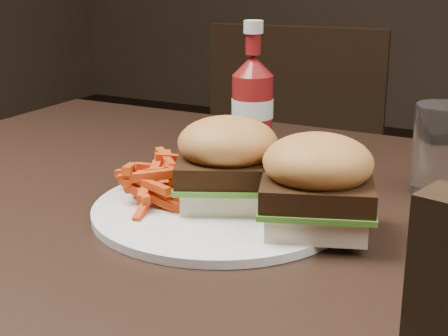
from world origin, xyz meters
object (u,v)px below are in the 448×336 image
at_px(plate, 220,210).
at_px(tumbler, 442,150).
at_px(dining_table, 280,236).
at_px(ketchup_bottle, 252,116).
at_px(chair_far, 309,193).

xyz_separation_m(plate, tumbler, (0.20, 0.17, 0.05)).
distance_m(dining_table, ketchup_bottle, 0.24).
bearing_deg(dining_table, ketchup_bottle, 123.16).
distance_m(chair_far, plate, 1.05).
relative_size(dining_table, tumbler, 11.42).
xyz_separation_m(dining_table, plate, (-0.06, -0.02, 0.03)).
distance_m(dining_table, tumbler, 0.22).
bearing_deg(tumbler, chair_far, 119.36).
distance_m(dining_table, plate, 0.07).
distance_m(chair_far, ketchup_bottle, 0.87).
xyz_separation_m(dining_table, tumbler, (0.13, 0.15, 0.08)).
relative_size(chair_far, ketchup_bottle, 3.73).
bearing_deg(chair_far, tumbler, 111.28).
height_order(dining_table, ketchup_bottle, ketchup_bottle).
height_order(plate, tumbler, tumbler).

